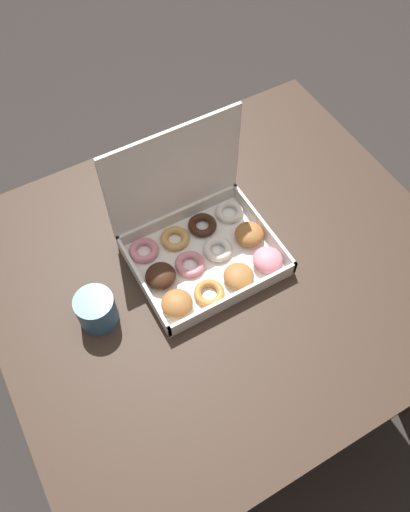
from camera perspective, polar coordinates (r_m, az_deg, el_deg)
ground_plane at (r=1.88m, az=1.38°, el=-12.71°), size 8.00×8.00×0.00m
dining_table at (r=1.30m, az=1.95°, el=-3.22°), size 1.10×0.97×0.73m
donut_box at (r=1.19m, az=-0.47°, el=1.64°), size 0.34×0.29×0.31m
coffee_mug at (r=1.13m, az=-12.32°, el=-6.00°), size 0.09×0.09×0.09m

